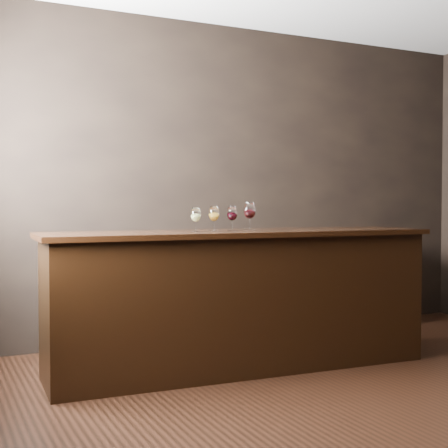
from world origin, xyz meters
name	(u,v)px	position (x,y,z in m)	size (l,w,h in m)	color
ground	(405,405)	(0.00, 0.00, 0.00)	(5.00, 5.00, 0.00)	black
room_shell	(364,100)	(-0.23, 0.11, 1.81)	(5.02, 4.52, 2.81)	black
bar_counter	(241,302)	(-0.52, 1.14, 0.48)	(2.77, 0.60, 0.97)	black
bar_top	(241,233)	(-0.52, 1.14, 0.99)	(2.86, 0.66, 0.04)	black
back_bar_shelf	(287,288)	(0.40, 2.03, 0.42)	(2.33, 0.40, 0.84)	black
glass_white	(196,215)	(-0.87, 1.15, 1.12)	(0.07, 0.07, 0.17)	white
glass_amber	(214,214)	(-0.73, 1.15, 1.13)	(0.08, 0.08, 0.18)	white
glass_red_a	(232,214)	(-0.59, 1.15, 1.13)	(0.08, 0.08, 0.18)	white
glass_red_b	(250,211)	(-0.43, 1.18, 1.15)	(0.09, 0.09, 0.21)	white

